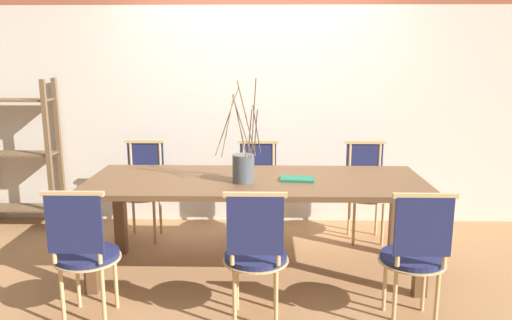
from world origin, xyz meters
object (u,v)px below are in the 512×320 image
object	(u,v)px
dining_table	(256,191)
vase_centerpiece	(243,166)
book_stack	(297,179)
shelving_rack	(18,154)
chair_far_center	(366,188)
chair_near_center	(415,253)

from	to	relation	value
dining_table	vase_centerpiece	size ratio (longest dim) A/B	3.33
book_stack	shelving_rack	xyz separation A→B (m)	(-2.70, 1.11, -0.04)
chair_far_center	book_stack	world-z (taller)	chair_far_center
dining_table	chair_far_center	size ratio (longest dim) A/B	2.83
chair_near_center	shelving_rack	xyz separation A→B (m)	(-3.39, 1.85, 0.24)
chair_near_center	chair_far_center	world-z (taller)	same
vase_centerpiece	shelving_rack	distance (m)	2.58
book_stack	shelving_rack	distance (m)	2.92
dining_table	chair_near_center	bearing A→B (deg)	-37.30
shelving_rack	chair_near_center	bearing A→B (deg)	-28.56
book_stack	chair_near_center	bearing A→B (deg)	-46.77
chair_near_center	vase_centerpiece	size ratio (longest dim) A/B	1.18
vase_centerpiece	book_stack	xyz separation A→B (m)	(0.41, 0.06, -0.11)
chair_near_center	chair_far_center	size ratio (longest dim) A/B	1.00
chair_near_center	shelving_rack	bearing A→B (deg)	151.44
chair_near_center	vase_centerpiece	xyz separation A→B (m)	(-1.10, 0.68, 0.39)
dining_table	vase_centerpiece	bearing A→B (deg)	-134.99
vase_centerpiece	book_stack	world-z (taller)	vase_centerpiece
vase_centerpiece	book_stack	distance (m)	0.43
chair_near_center	vase_centerpiece	bearing A→B (deg)	148.46
chair_near_center	book_stack	size ratio (longest dim) A/B	3.42
book_stack	chair_far_center	bearing A→B (deg)	49.36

